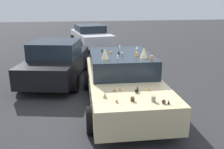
# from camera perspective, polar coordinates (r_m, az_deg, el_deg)

# --- Properties ---
(ground_plane) EXTENTS (60.00, 60.00, 0.00)m
(ground_plane) POSITION_cam_1_polar(r_m,az_deg,el_deg) (6.97, 2.45, -6.99)
(ground_plane) COLOR #2D2D30
(art_car_decorated) EXTENTS (4.67, 2.21, 1.67)m
(art_car_decorated) POSITION_cam_1_polar(r_m,az_deg,el_deg) (6.80, 2.40, -1.26)
(art_car_decorated) COLOR beige
(art_car_decorated) RESTS_ON ground
(parked_sedan_far_left) EXTENTS (4.54, 2.55, 1.39)m
(parked_sedan_far_left) POSITION_cam_1_polar(r_m,az_deg,el_deg) (15.43, -4.99, 8.92)
(parked_sedan_far_left) COLOR silver
(parked_sedan_far_left) RESTS_ON ground
(parked_sedan_row_back_far) EXTENTS (4.28, 2.57, 1.46)m
(parked_sedan_row_back_far) POSITION_cam_1_polar(r_m,az_deg,el_deg) (9.09, -12.74, 3.03)
(parked_sedan_row_back_far) COLOR black
(parked_sedan_row_back_far) RESTS_ON ground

